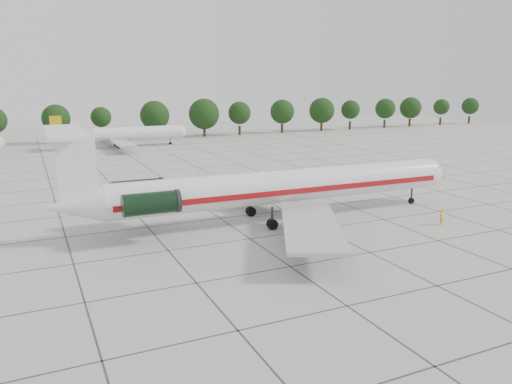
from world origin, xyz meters
TOP-DOWN VIEW (x-y plane):
  - ground at (0.00, 0.00)m, footprint 260.00×260.00m
  - apron_joints at (0.00, 15.00)m, footprint 170.00×170.00m
  - main_airliner at (4.06, 4.68)m, footprint 45.48×35.74m
  - ground_crew at (20.18, -4.05)m, footprint 0.75×0.70m
  - bg_airliner_c at (0.73, 72.65)m, footprint 28.24×27.20m
  - tree_line at (-11.68, 85.00)m, footprint 249.86×8.44m

SIDE VIEW (x-z plane):
  - ground at x=0.00m, z-range 0.00..0.00m
  - apron_joints at x=0.00m, z-range 0.00..0.02m
  - ground_crew at x=20.18m, z-range 0.00..1.73m
  - bg_airliner_c at x=0.73m, z-range -0.79..6.61m
  - main_airliner at x=4.06m, z-range -1.56..9.09m
  - tree_line at x=-11.68m, z-range 0.87..11.09m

